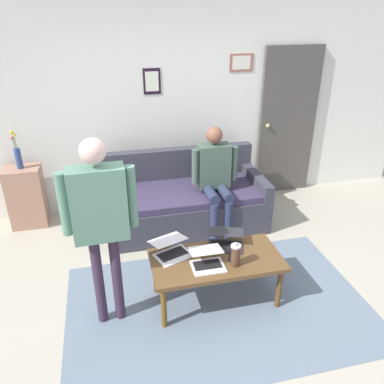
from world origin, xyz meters
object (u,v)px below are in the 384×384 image
at_px(laptop_right, 171,250).
at_px(person_seated, 215,175).
at_px(person_standing, 100,213).
at_px(side_shelf, 27,197).
at_px(interior_door, 287,123).
at_px(laptop_left, 207,261).
at_px(coffee_table, 216,263).
at_px(flower_vase, 18,156).
at_px(french_press, 235,255).
at_px(laptop_center, 226,241).
at_px(couch, 184,201).

xyz_separation_m(laptop_right, person_seated, (-0.73, -1.06, 0.22)).
bearing_deg(person_standing, side_shelf, -64.32).
height_order(interior_door, person_standing, interior_door).
bearing_deg(interior_door, laptop_left, 50.84).
height_order(coffee_table, person_standing, person_standing).
bearing_deg(interior_door, person_standing, 38.87).
height_order(laptop_left, side_shelf, side_shelf).
distance_m(laptop_left, flower_vase, 2.66).
relative_size(laptop_left, flower_vase, 0.66).
bearing_deg(french_press, laptop_center, -92.18).
distance_m(interior_door, laptop_center, 2.45).
xyz_separation_m(interior_door, laptop_left, (1.74, 2.13, -0.52)).
bearing_deg(laptop_center, person_seated, -100.98).
xyz_separation_m(side_shelf, person_seated, (-2.22, 0.65, 0.35)).
relative_size(couch, laptop_right, 4.68).
bearing_deg(french_press, flower_vase, -44.75).
relative_size(laptop_right, person_seated, 0.32).
xyz_separation_m(interior_door, flower_vase, (3.51, 0.19, -0.10)).
distance_m(couch, side_shelf, 1.94).
distance_m(coffee_table, person_standing, 1.17).
bearing_deg(flower_vase, laptop_center, 140.17).
distance_m(laptop_center, laptop_right, 0.52).
height_order(coffee_table, laptop_center, laptop_center).
height_order(couch, laptop_center, couch).
distance_m(couch, coffee_table, 1.45).
xyz_separation_m(interior_door, side_shelf, (3.51, 0.19, -0.64)).
height_order(coffee_table, person_seated, person_seated).
relative_size(laptop_center, person_standing, 0.24).
bearing_deg(person_standing, laptop_center, -169.17).
relative_size(coffee_table, person_seated, 0.92).
distance_m(coffee_table, person_seated, 1.31).
bearing_deg(flower_vase, interior_door, -176.83).
height_order(interior_door, laptop_center, interior_door).
relative_size(french_press, person_seated, 0.18).
xyz_separation_m(laptop_center, person_standing, (1.11, 0.21, 0.57)).
height_order(interior_door, french_press, interior_door).
distance_m(laptop_left, french_press, 0.25).
relative_size(french_press, person_standing, 0.14).
bearing_deg(laptop_left, laptop_right, -39.95).
distance_m(interior_door, flower_vase, 3.51).
bearing_deg(flower_vase, laptop_left, 132.36).
bearing_deg(laptop_left, person_seated, -109.29).
xyz_separation_m(interior_door, person_standing, (2.59, 2.09, 0.05)).
xyz_separation_m(coffee_table, french_press, (-0.13, 0.12, 0.15)).
bearing_deg(couch, french_press, 94.08).
relative_size(laptop_center, side_shelf, 0.53).
xyz_separation_m(person_standing, person_seated, (-1.31, -1.25, -0.34)).
distance_m(coffee_table, french_press, 0.24).
height_order(laptop_left, french_press, french_press).
xyz_separation_m(laptop_center, laptop_right, (0.52, 0.03, 0.00)).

